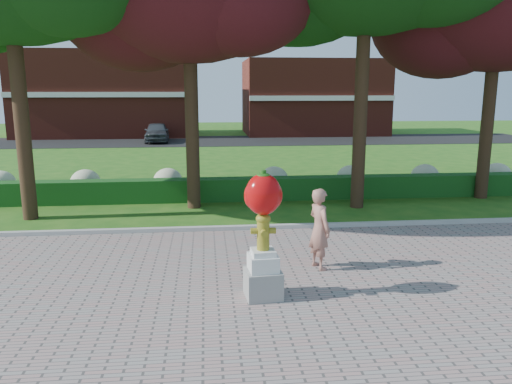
% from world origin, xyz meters
% --- Properties ---
extents(ground, '(100.00, 100.00, 0.00)m').
position_xyz_m(ground, '(0.00, 0.00, 0.00)').
color(ground, '#205816').
rests_on(ground, ground).
extents(walkway, '(40.00, 14.00, 0.04)m').
position_xyz_m(walkway, '(0.00, -4.00, 0.02)').
color(walkway, gray).
rests_on(walkway, ground).
extents(curb, '(40.00, 0.18, 0.15)m').
position_xyz_m(curb, '(0.00, 3.00, 0.07)').
color(curb, '#ADADA5').
rests_on(curb, ground).
extents(lawn_hedge, '(24.00, 0.70, 0.80)m').
position_xyz_m(lawn_hedge, '(0.00, 7.00, 0.40)').
color(lawn_hedge, '#124215').
rests_on(lawn_hedge, ground).
extents(hydrangea_row, '(20.10, 1.10, 0.99)m').
position_xyz_m(hydrangea_row, '(0.57, 8.00, 0.55)').
color(hydrangea_row, beige).
rests_on(hydrangea_row, ground).
extents(street, '(50.00, 8.00, 0.02)m').
position_xyz_m(street, '(0.00, 28.00, 0.01)').
color(street, black).
rests_on(street, ground).
extents(building_left, '(14.00, 8.00, 7.00)m').
position_xyz_m(building_left, '(-10.00, 34.00, 3.50)').
color(building_left, maroon).
rests_on(building_left, ground).
extents(building_right, '(12.00, 8.00, 6.40)m').
position_xyz_m(building_right, '(8.00, 34.00, 3.20)').
color(building_right, maroon).
rests_on(building_right, ground).
extents(hydrant_sculpture, '(0.72, 0.72, 2.45)m').
position_xyz_m(hydrant_sculpture, '(-0.53, -1.69, 1.34)').
color(hydrant_sculpture, gray).
rests_on(hydrant_sculpture, walkway).
extents(woman, '(0.63, 0.76, 1.80)m').
position_xyz_m(woman, '(0.88, -0.25, 0.94)').
color(woman, '#A86F60').
rests_on(woman, walkway).
extents(parked_car, '(1.94, 4.38, 1.47)m').
position_xyz_m(parked_car, '(-5.22, 27.62, 0.75)').
color(parked_car, '#45494D').
rests_on(parked_car, street).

